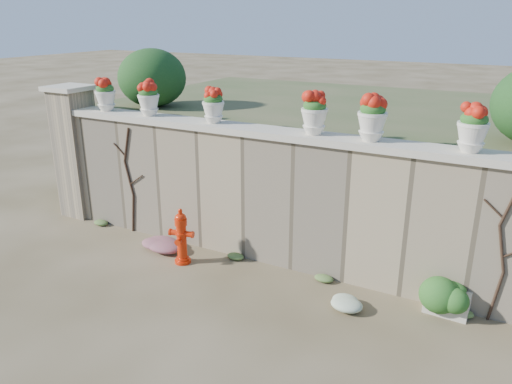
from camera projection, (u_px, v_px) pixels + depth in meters
The scene contains 19 objects.
ground at pixel (210, 314), 6.50m from camera, with size 80.00×80.00×0.00m, color #4A3D25.
stone_wall at pixel (273, 200), 7.66m from camera, with size 8.00×0.40×2.00m, color gray.
wall_cap at pixel (273, 133), 7.31m from camera, with size 8.10×0.52×0.10m, color beige.
gate_pillar at pixel (77, 151), 9.43m from camera, with size 0.72×0.72×2.48m.
raised_fill at pixel (341, 153), 10.32m from camera, with size 9.00×6.00×2.00m, color #384C23.
back_shrub_left at pixel (152, 78), 9.57m from camera, with size 1.30×1.30×1.10m, color #143814.
vine_left at pixel (130, 179), 8.68m from camera, with size 0.60×0.04×1.91m.
vine_right at pixel (503, 250), 6.04m from camera, with size 0.60×0.04×1.91m.
fire_hydrant at pixel (181, 236), 7.71m from camera, with size 0.39×0.28×0.90m.
planter_box at pixel (448, 298), 6.47m from camera, with size 0.56×0.34×0.45m.
green_shrub at pixel (446, 298), 6.29m from camera, with size 0.66×0.59×0.63m, color #1E5119.
magenta_clump at pixel (165, 245), 8.23m from camera, with size 0.80×0.53×0.21m, color #B42473.
white_flowers at pixel (349, 302), 6.58m from camera, with size 0.55×0.44×0.20m, color white.
urn_pot_0 at pixel (105, 95), 8.66m from camera, with size 0.35×0.35×0.55m.
urn_pot_1 at pixel (149, 99), 8.23m from camera, with size 0.36×0.36×0.56m.
urn_pot_2 at pixel (213, 106), 7.67m from camera, with size 0.34×0.34×0.53m.
urn_pot_3 at pixel (314, 114), 6.92m from camera, with size 0.37×0.37×0.58m.
urn_pot_4 at pixel (372, 118), 6.55m from camera, with size 0.39×0.39×0.61m.
urn_pot_5 at pixel (473, 129), 6.00m from camera, with size 0.37×0.37×0.59m.
Camera 1 is at (3.18, -4.65, 3.67)m, focal length 35.00 mm.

